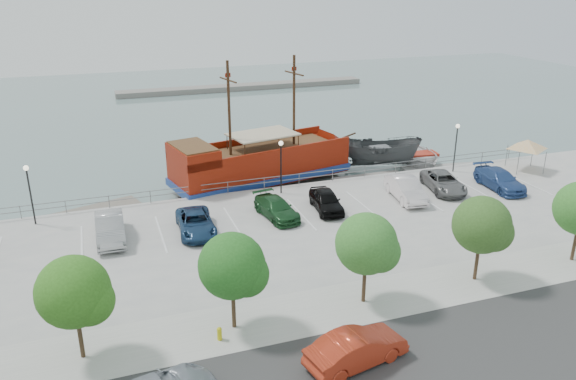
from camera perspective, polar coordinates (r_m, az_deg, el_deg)
name	(u,v)px	position (r m, az deg, el deg)	size (l,w,h in m)	color
ground	(311,238)	(39.29, 2.35, -4.90)	(160.00, 160.00, 0.00)	slate
street	(445,367)	(26.76, 15.65, -16.92)	(100.00, 8.00, 0.04)	#353535
sidewalk	(380,298)	(30.88, 9.33, -10.77)	(100.00, 4.00, 0.05)	#A1A19C
seawall_railing	(276,182)	(45.47, -1.23, 0.87)	(50.00, 0.06, 1.00)	gray
far_shore	(244,87)	(92.37, -4.53, 10.40)	(40.00, 3.00, 0.80)	gray
pirate_ship	(274,161)	(49.32, -1.42, 2.95)	(18.40, 8.57, 11.40)	maroon
patrol_boat	(380,155)	(53.28, 9.34, 3.54)	(2.82, 7.51, 2.90)	#45484A
speedboat	(416,158)	(55.47, 12.91, 3.22)	(5.22, 7.31, 1.51)	silver
dock_west	(89,213)	(45.30, -19.57, -2.24)	(7.74, 2.21, 0.44)	#6F685C
dock_mid	(369,179)	(50.52, 8.20, 1.12)	(6.54, 1.87, 0.37)	gray
dock_east	(442,170)	(54.32, 15.37, 2.01)	(7.36, 2.10, 0.42)	gray
canopy_tent	(528,140)	(53.33, 23.23, 4.72)	(4.75, 4.75, 3.19)	slate
street_sedan	(357,349)	(25.77, 6.98, -15.70)	(1.66, 4.76, 1.57)	#AC2D17
fire_hydrant	(219,333)	(27.38, -6.98, -14.24)	(0.25, 0.25, 0.72)	gold
lamp_post_left	(29,184)	(41.74, -24.84, 0.53)	(0.36, 0.36, 4.28)	black
lamp_post_mid	(281,158)	(43.52, -0.72, 3.30)	(0.36, 0.36, 4.28)	black
lamp_post_right	(456,139)	(50.73, 16.73, 4.97)	(0.36, 0.36, 4.28)	black
tree_b	(77,294)	(26.15, -20.63, -9.86)	(3.30, 3.20, 5.00)	#473321
tree_c	(235,268)	(26.64, -5.37, -7.88)	(3.30, 3.20, 5.00)	#473321
tree_d	(369,246)	(28.88, 8.27, -5.62)	(3.30, 3.20, 5.00)	#473321
tree_e	(485,227)	(32.50, 19.34, -3.53)	(3.30, 3.20, 5.00)	#473321
parked_car_b	(110,228)	(38.18, -17.62, -3.71)	(1.76, 5.05, 1.66)	#A0A0A2
parked_car_c	(196,223)	(37.98, -9.35, -3.31)	(2.30, 4.99, 1.39)	navy
parked_car_d	(277,208)	(39.83, -1.17, -1.87)	(1.91, 4.70, 1.36)	#1A4822
parked_car_e	(326,200)	(41.08, 3.90, -1.06)	(1.80, 4.47, 1.52)	black
parked_car_f	(406,189)	(43.97, 11.89, 0.12)	(1.76, 5.04, 1.66)	silver
parked_car_g	(444,182)	(46.48, 15.52, 0.78)	(2.36, 5.13, 1.42)	slate
parked_car_h	(500,180)	(48.32, 20.71, 1.00)	(2.14, 5.27, 1.53)	#2B4986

